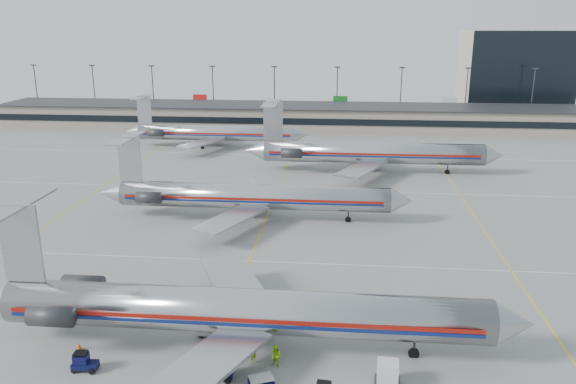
# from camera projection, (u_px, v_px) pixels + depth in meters

# --- Properties ---
(ground) EXTENTS (260.00, 260.00, 0.00)m
(ground) POSITION_uv_depth(u_px,v_px,m) (233.00, 301.00, 56.46)
(ground) COLOR gray
(ground) RESTS_ON ground
(apron_markings) EXTENTS (160.00, 0.15, 0.02)m
(apron_markings) POSITION_uv_depth(u_px,v_px,m) (249.00, 261.00, 65.99)
(apron_markings) COLOR silver
(apron_markings) RESTS_ON ground
(terminal) EXTENTS (162.00, 17.00, 6.25)m
(terminal) POSITION_uv_depth(u_px,v_px,m) (302.00, 117.00, 148.98)
(terminal) COLOR gray
(terminal) RESTS_ON ground
(light_mast_row) EXTENTS (163.60, 0.40, 15.28)m
(light_mast_row) POSITION_uv_depth(u_px,v_px,m) (306.00, 90.00, 160.79)
(light_mast_row) COLOR #38383D
(light_mast_row) RESTS_ON ground
(distant_building) EXTENTS (30.00, 20.00, 25.00)m
(distant_building) POSITION_uv_depth(u_px,v_px,m) (514.00, 73.00, 169.33)
(distant_building) COLOR tan
(distant_building) RESTS_ON ground
(jet_foreground) EXTENTS (47.93, 28.22, 12.55)m
(jet_foreground) POSITION_uv_depth(u_px,v_px,m) (232.00, 310.00, 47.30)
(jet_foreground) COLOR #B8B8BD
(jet_foreground) RESTS_ON ground
(jet_second_row) EXTENTS (44.71, 26.33, 11.70)m
(jet_second_row) POSITION_uv_depth(u_px,v_px,m) (247.00, 196.00, 79.38)
(jet_second_row) COLOR #B8B8BD
(jet_second_row) RESTS_ON ground
(jet_third_row) EXTENTS (47.80, 29.40, 13.07)m
(jet_third_row) POSITION_uv_depth(u_px,v_px,m) (367.00, 152.00, 104.54)
(jet_third_row) COLOR #B8B8BD
(jet_third_row) RESTS_ON ground
(jet_back_row) EXTENTS (41.85, 25.74, 11.44)m
(jet_back_row) POSITION_uv_depth(u_px,v_px,m) (213.00, 133.00, 126.16)
(jet_back_row) COLOR #B8B8BD
(jet_back_row) RESTS_ON ground
(tug_left) EXTENTS (2.08, 1.15, 1.64)m
(tug_left) POSITION_uv_depth(u_px,v_px,m) (83.00, 362.00, 44.96)
(tug_left) COLOR #090B35
(tug_left) RESTS_ON ground
(tug_center) EXTENTS (2.48, 1.39, 1.94)m
(tug_center) POSITION_uv_depth(u_px,v_px,m) (216.00, 369.00, 43.89)
(tug_center) COLOR #090B35
(tug_center) RESTS_ON ground
(cart_outer) EXTENTS (2.16, 1.85, 1.03)m
(cart_outer) POSITION_uv_depth(u_px,v_px,m) (261.00, 383.00, 42.65)
(cart_outer) COLOR #090B35
(cart_outer) RESTS_ON ground
(uld_container) EXTENTS (2.03, 1.73, 2.04)m
(uld_container) POSITION_uv_depth(u_px,v_px,m) (388.00, 374.00, 42.99)
(uld_container) COLOR #2D2D30
(uld_container) RESTS_ON ground
(belt_loader) EXTENTS (3.76, 1.19, 1.99)m
(belt_loader) POSITION_uv_depth(u_px,v_px,m) (216.00, 330.00, 50.08)
(belt_loader) COLOR #9F9F9F
(belt_loader) RESTS_ON ground
(ramp_worker_near) EXTENTS (0.75, 0.83, 1.90)m
(ramp_worker_near) POSITION_uv_depth(u_px,v_px,m) (254.00, 352.00, 45.98)
(ramp_worker_near) COLOR #97CD13
(ramp_worker_near) RESTS_ON ground
(ramp_worker_far) EXTENTS (1.18, 1.09, 1.94)m
(ramp_worker_far) POSITION_uv_depth(u_px,v_px,m) (276.00, 356.00, 45.39)
(ramp_worker_far) COLOR #96EA16
(ramp_worker_far) RESTS_ON ground
(cone_right) EXTENTS (0.57, 0.57, 0.67)m
(cone_right) POSITION_uv_depth(u_px,v_px,m) (378.00, 380.00, 43.36)
(cone_right) COLOR #DA5D07
(cone_right) RESTS_ON ground
(cone_left) EXTENTS (0.56, 0.56, 0.62)m
(cone_left) POSITION_uv_depth(u_px,v_px,m) (79.00, 346.00, 47.98)
(cone_left) COLOR #DA5D07
(cone_left) RESTS_ON ground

